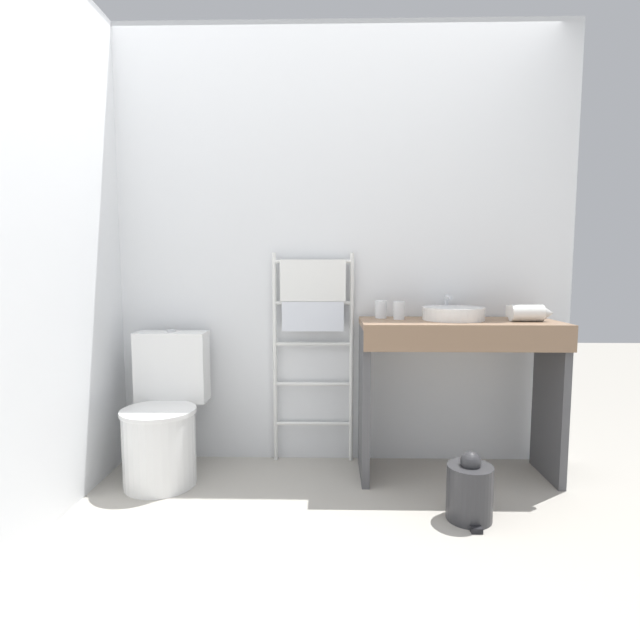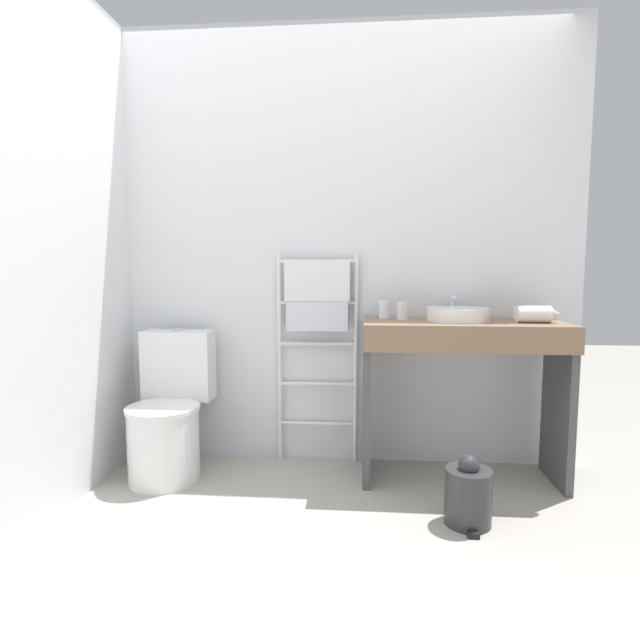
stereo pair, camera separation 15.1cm
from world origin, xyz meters
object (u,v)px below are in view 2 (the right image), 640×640
Objects in this scene: towel_radiator at (317,313)px; cup_near_edge at (403,311)px; hair_dryer at (535,314)px; trash_bin at (468,494)px; toilet at (169,418)px; sink_basin at (458,314)px; cup_near_wall at (385,310)px.

cup_near_edge is at bearing -14.99° from towel_radiator.
hair_dryer reaches higher than trash_bin.
cup_near_edge is at bearing 115.29° from trash_bin.
cup_near_edge is at bearing 5.97° from toilet.
cup_near_edge is at bearing 174.33° from sink_basin.
cup_near_wall is (0.39, -0.07, 0.02)m from towel_radiator.
towel_radiator is at bearing 137.49° from trash_bin.
trash_bin is at bearing -131.85° from hair_dryer.
sink_basin reaches higher than trash_bin.
toilet is 2.04m from hair_dryer.
toilet is 1.42m from cup_near_edge.
sink_basin is 0.93m from trash_bin.
hair_dryer is at bearing 1.34° from toilet.
sink_basin reaches higher than toilet.
cup_near_wall is at bearing 168.90° from hair_dryer.
cup_near_edge is (-0.29, 0.03, 0.01)m from sink_basin.
cup_near_wall is at bearing 9.37° from toilet.
towel_radiator is at bearing 169.33° from hair_dryer.
towel_radiator is (0.80, 0.26, 0.57)m from toilet.
toilet is 3.54× the size of hair_dryer.
hair_dryer is at bearing -8.88° from sink_basin.
cup_near_wall is (-0.38, 0.09, 0.01)m from sink_basin.
toilet is 2.51× the size of trash_bin.
trash_bin is (0.74, -0.68, -0.75)m from towel_radiator.
cup_near_wall reaches higher than trash_bin.
cup_near_wall is (1.19, 0.20, 0.59)m from toilet.
sink_basin is 3.36× the size of cup_near_edge.
hair_dryer is at bearing -11.10° from cup_near_wall.
towel_radiator reaches higher than toilet.
trash_bin is at bearing -15.07° from toilet.
hair_dryer is (0.67, -0.09, -0.01)m from cup_near_edge.
sink_basin is 1.04× the size of trash_bin.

